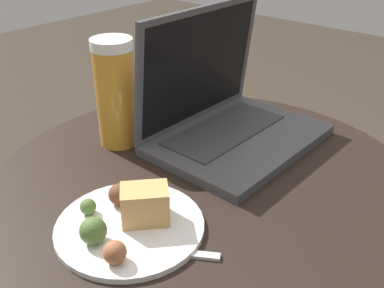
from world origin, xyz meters
The scene contains 5 objects.
table centered at (0.00, 0.00, 0.38)m, with size 0.74×0.74×0.51m.
laptop centered at (0.14, 0.07, 0.56)m, with size 0.33×0.24×0.25m.
beer_glass centered at (-0.01, 0.21, 0.61)m, with size 0.08×0.08×0.21m.
snack_plate centered at (-0.18, 0.00, 0.52)m, with size 0.22×0.22×0.06m.
fork centered at (-0.20, -0.05, 0.51)m, with size 0.11×0.16×0.00m.
Camera 1 is at (-0.51, -0.40, 0.93)m, focal length 42.00 mm.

